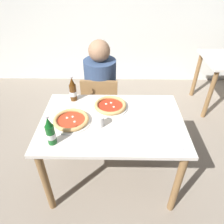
# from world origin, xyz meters

# --- Properties ---
(ground_plane) EXTENTS (8.00, 8.00, 0.00)m
(ground_plane) POSITION_xyz_m (0.00, 0.00, 0.00)
(ground_plane) COLOR gray
(back_wall_tiled) EXTENTS (7.00, 0.10, 2.60)m
(back_wall_tiled) POSITION_xyz_m (0.00, 2.20, 1.30)
(back_wall_tiled) COLOR white
(back_wall_tiled) RESTS_ON ground_plane
(dining_table_main) EXTENTS (1.20, 0.80, 0.75)m
(dining_table_main) POSITION_xyz_m (0.00, 0.00, 0.64)
(dining_table_main) COLOR silver
(dining_table_main) RESTS_ON ground_plane
(chair_behind_table) EXTENTS (0.41, 0.41, 0.85)m
(chair_behind_table) POSITION_xyz_m (-0.14, 0.61, 0.48)
(chair_behind_table) COLOR olive
(chair_behind_table) RESTS_ON ground_plane
(diner_seated) EXTENTS (0.34, 0.34, 1.21)m
(diner_seated) POSITION_xyz_m (-0.14, 0.66, 0.58)
(diner_seated) COLOR #2D3342
(diner_seated) RESTS_ON ground_plane
(pizza_margherita_near) EXTENTS (0.32, 0.32, 0.04)m
(pizza_margherita_near) POSITION_xyz_m (-0.34, -0.03, 0.77)
(pizza_margherita_near) COLOR white
(pizza_margherita_near) RESTS_ON dining_table_main
(pizza_marinara_far) EXTENTS (0.31, 0.31, 0.04)m
(pizza_marinara_far) POSITION_xyz_m (-0.02, 0.18, 0.77)
(pizza_marinara_far) COLOR white
(pizza_marinara_far) RESTS_ON dining_table_main
(beer_bottle_left) EXTENTS (0.07, 0.07, 0.25)m
(beer_bottle_left) POSITION_xyz_m (-0.43, -0.27, 0.85)
(beer_bottle_left) COLOR #14591E
(beer_bottle_left) RESTS_ON dining_table_main
(beer_bottle_center) EXTENTS (0.07, 0.07, 0.25)m
(beer_bottle_center) POSITION_xyz_m (-0.37, 0.31, 0.85)
(beer_bottle_center) COLOR #512D0F
(beer_bottle_center) RESTS_ON dining_table_main
(napkin_with_cutlery) EXTENTS (0.23, 0.23, 0.01)m
(napkin_with_cutlery) POSITION_xyz_m (0.45, -0.25, 0.75)
(napkin_with_cutlery) COLOR white
(napkin_with_cutlery) RESTS_ON dining_table_main
(paper_cup) EXTENTS (0.07, 0.07, 0.09)m
(paper_cup) POSITION_xyz_m (-0.10, -0.07, 0.80)
(paper_cup) COLOR white
(paper_cup) RESTS_ON dining_table_main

